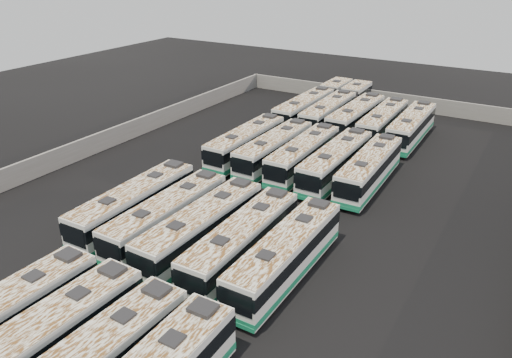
# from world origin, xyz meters

# --- Properties ---
(ground) EXTENTS (140.00, 140.00, 0.00)m
(ground) POSITION_xyz_m (0.00, 0.00, 0.00)
(ground) COLOR black
(ground) RESTS_ON ground
(perimeter_wall) EXTENTS (45.20, 73.20, 2.20)m
(perimeter_wall) POSITION_xyz_m (0.00, 0.00, 1.10)
(perimeter_wall) COLOR slate
(perimeter_wall) RESTS_ON ground
(bus_front_center) EXTENTS (2.95, 12.81, 3.60)m
(bus_front_center) POSITION_xyz_m (-0.01, -22.67, 1.84)
(bus_front_center) COLOR white
(bus_front_center) RESTS_ON ground
(bus_midfront_far_left) EXTENTS (3.02, 12.82, 3.60)m
(bus_midfront_far_left) POSITION_xyz_m (-7.10, -8.19, 1.84)
(bus_midfront_far_left) COLOR white
(bus_midfront_far_left) RESTS_ON ground
(bus_midfront_left) EXTENTS (2.73, 12.58, 3.54)m
(bus_midfront_left) POSITION_xyz_m (-3.46, -8.36, 1.81)
(bus_midfront_left) COLOR white
(bus_midfront_left) RESTS_ON ground
(bus_midfront_center) EXTENTS (2.89, 12.85, 3.61)m
(bus_midfront_center) POSITION_xyz_m (-0.07, -8.44, 1.85)
(bus_midfront_center) COLOR white
(bus_midfront_center) RESTS_ON ground
(bus_midfront_right) EXTENTS (2.95, 12.71, 3.57)m
(bus_midfront_right) POSITION_xyz_m (3.55, -8.45, 1.82)
(bus_midfront_right) COLOR white
(bus_midfront_right) RESTS_ON ground
(bus_midfront_far_right) EXTENTS (2.74, 12.68, 3.57)m
(bus_midfront_far_right) POSITION_xyz_m (7.05, -8.40, 1.83)
(bus_midfront_far_right) COLOR white
(bus_midfront_far_right) RESTS_ON ground
(bus_midback_far_left) EXTENTS (2.75, 12.61, 3.55)m
(bus_midback_far_left) POSITION_xyz_m (-6.99, 8.80, 1.81)
(bus_midback_far_left) COLOR white
(bus_midback_far_left) RESTS_ON ground
(bus_midback_left) EXTENTS (2.73, 12.59, 3.55)m
(bus_midback_left) POSITION_xyz_m (-3.44, 8.72, 1.81)
(bus_midback_left) COLOR white
(bus_midback_left) RESTS_ON ground
(bus_midback_center) EXTENTS (2.87, 12.61, 3.54)m
(bus_midback_center) POSITION_xyz_m (-0.07, 8.80, 1.81)
(bus_midback_center) COLOR white
(bus_midback_center) RESTS_ON ground
(bus_midback_right) EXTENTS (2.73, 12.89, 3.64)m
(bus_midback_right) POSITION_xyz_m (3.52, 8.66, 1.86)
(bus_midback_right) COLOR white
(bus_midback_right) RESTS_ON ground
(bus_midback_far_right) EXTENTS (3.01, 12.74, 3.57)m
(bus_midback_far_right) POSITION_xyz_m (6.91, 8.77, 1.83)
(bus_midback_far_right) COLOR white
(bus_midback_far_right) RESTS_ON ground
(bus_back_far_left) EXTENTS (2.79, 20.10, 3.64)m
(bus_back_far_left) POSITION_xyz_m (-7.02, 26.63, 1.86)
(bus_back_far_left) COLOR white
(bus_back_far_left) RESTS_ON ground
(bus_back_left) EXTENTS (3.20, 20.04, 3.63)m
(bus_back_left) POSITION_xyz_m (-3.69, 26.60, 1.85)
(bus_back_left) COLOR white
(bus_back_left) RESTS_ON ground
(bus_back_center) EXTENTS (2.94, 13.13, 3.69)m
(bus_back_center) POSITION_xyz_m (0.02, 23.33, 1.89)
(bus_back_center) COLOR white
(bus_back_center) RESTS_ON ground
(bus_back_right) EXTENTS (2.91, 12.74, 3.58)m
(bus_back_right) POSITION_xyz_m (3.47, 23.28, 1.83)
(bus_back_right) COLOR white
(bus_back_right) RESTS_ON ground
(bus_back_far_right) EXTENTS (2.91, 12.83, 3.60)m
(bus_back_far_right) POSITION_xyz_m (6.92, 23.34, 1.84)
(bus_back_far_right) COLOR white
(bus_back_far_right) RESTS_ON ground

